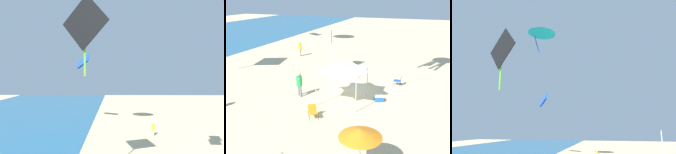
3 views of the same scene
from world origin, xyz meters
TOP-DOWN VIEW (x-y plane):
  - banner_flag at (1.72, 2.65)m, footprint 0.36×0.06m
  - kite_diamond_black at (-5.78, 15.91)m, footprint 1.99×3.27m
  - kite_parafoil_blue at (15.14, 18.76)m, footprint 3.25×2.18m
  - kite_delta_teal at (6.22, 16.43)m, footprint 5.56×5.56m

SIDE VIEW (x-z plane):
  - banner_flag at x=1.72m, z-range 0.43..4.86m
  - kite_parafoil_blue at x=15.14m, z-range 8.20..10.42m
  - kite_diamond_black at x=-5.78m, z-range 8.21..13.58m
  - kite_delta_teal at x=6.22m, z-range 16.47..19.66m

